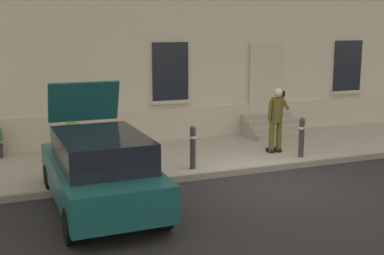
{
  "coord_description": "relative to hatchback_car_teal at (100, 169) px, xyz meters",
  "views": [
    {
      "loc": [
        -5.64,
        -9.3,
        3.4
      ],
      "look_at": [
        -1.26,
        1.6,
        1.1
      ],
      "focal_mm": 46.75,
      "sensor_mm": 36.0,
      "label": 1
    }
  ],
  "objects": [
    {
      "name": "hatchback_car_teal",
      "position": [
        0.0,
        0.0,
        0.0
      ],
      "size": [
        1.81,
        4.08,
        2.34
      ],
      "color": "#165156",
      "rests_on": "ground"
    },
    {
      "name": "curb_edge",
      "position": [
        3.84,
        1.1,
        -0.72
      ],
      "size": [
        24.0,
        0.12,
        0.15
      ],
      "primitive_type": "cube",
      "color": "gray",
      "rests_on": "ground"
    },
    {
      "name": "ground_plane",
      "position": [
        3.84,
        0.16,
        -0.8
      ],
      "size": [
        80.0,
        80.0,
        0.0
      ],
      "primitive_type": "plane",
      "color": "#232326"
    },
    {
      "name": "bollard_near_person",
      "position": [
        5.54,
        1.51,
        -0.09
      ],
      "size": [
        0.15,
        0.15,
        1.04
      ],
      "color": "#333338",
      "rests_on": "sidewalk"
    },
    {
      "name": "planter_cream",
      "position": [
        0.13,
        4.2,
        -0.19
      ],
      "size": [
        0.44,
        0.44,
        0.86
      ],
      "color": "beige",
      "rests_on": "sidewalk"
    },
    {
      "name": "building_facade",
      "position": [
        3.85,
        5.44,
        2.93
      ],
      "size": [
        24.0,
        1.52,
        7.5
      ],
      "color": "beige",
      "rests_on": "ground"
    },
    {
      "name": "entrance_stoop",
      "position": [
        6.3,
        4.28,
        -0.41
      ],
      "size": [
        1.77,
        1.28,
        0.64
      ],
      "color": "#9E998E",
      "rests_on": "sidewalk"
    },
    {
      "name": "sidewalk",
      "position": [
        3.84,
        2.96,
        -0.72
      ],
      "size": [
        24.0,
        3.6,
        0.15
      ],
      "primitive_type": "cube",
      "color": "#99968E",
      "rests_on": "ground"
    },
    {
      "name": "person_on_phone",
      "position": [
        5.17,
        2.15,
        0.35
      ],
      "size": [
        0.51,
        0.48,
        1.75
      ],
      "rotation": [
        0.0,
        0.0,
        0.14
      ],
      "color": "#514C1E",
      "rests_on": "sidewalk"
    },
    {
      "name": "bollard_far_left",
      "position": [
        2.5,
        1.51,
        -0.09
      ],
      "size": [
        0.15,
        0.15,
        1.04
      ],
      "color": "#333338",
      "rests_on": "sidewalk"
    }
  ]
}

